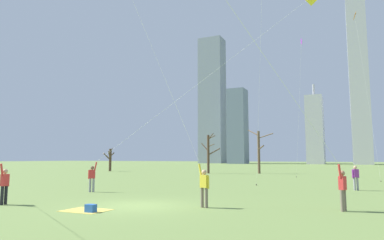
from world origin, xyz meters
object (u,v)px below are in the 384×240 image
kite_flyer_midfield_left_red (169,97)px  picnic_spot (89,209)px  bystander_watching_nearby (356,177)px  bare_tree_rightmost (110,159)px  distant_kite_drifting_right_purple (301,63)px  bare_tree_far_right_edge (209,153)px  kite_flyer_foreground_right_yellow (142,136)px  bare_tree_left_of_center (259,150)px  distant_kite_low_near_trees_orange (357,28)px  kite_flyer_foreground_left_blue (301,124)px

kite_flyer_midfield_left_red → picnic_spot: bearing=-126.3°
bystander_watching_nearby → bare_tree_rightmost: bearing=150.5°
distant_kite_drifting_right_purple → bare_tree_far_right_edge: size_ratio=2.70×
picnic_spot → bare_tree_rightmost: 43.25m
distant_kite_drifting_right_purple → kite_flyer_foreground_right_yellow: bearing=-113.1°
picnic_spot → bare_tree_far_right_edge: bearing=103.8°
bare_tree_left_of_center → bare_tree_far_right_edge: 6.99m
kite_flyer_foreground_right_yellow → bare_tree_rightmost: size_ratio=3.76×
distant_kite_low_near_trees_orange → picnic_spot: 33.31m
distant_kite_drifting_right_purple → bystander_watching_nearby: bearing=-69.3°
bare_tree_left_of_center → kite_flyer_foreground_left_blue: bearing=-74.2°
kite_flyer_midfield_left_red → distant_kite_drifting_right_purple: (3.26, 23.56, 7.37)m
picnic_spot → bare_tree_far_right_edge: size_ratio=0.33×
distant_kite_drifting_right_purple → bare_tree_rightmost: bearing=165.4°
kite_flyer_foreground_right_yellow → kite_flyer_midfield_left_red: size_ratio=0.85×
picnic_spot → bare_tree_far_right_edge: bare_tree_far_right_edge is taller
distant_kite_low_near_trees_orange → picnic_spot: distant_kite_low_near_trees_orange is taller
kite_flyer_foreground_right_yellow → bare_tree_left_of_center: kite_flyer_foreground_right_yellow is taller
kite_flyer_midfield_left_red → picnic_spot: size_ratio=9.14×
kite_flyer_foreground_left_blue → kite_flyer_midfield_left_red: (-5.92, 0.94, 1.58)m
kite_flyer_foreground_left_blue → distant_kite_drifting_right_purple: (-2.66, 24.50, 8.95)m
kite_flyer_midfield_left_red → bare_tree_far_right_edge: kite_flyer_midfield_left_red is taller
bare_tree_rightmost → bare_tree_far_right_edge: (17.67, -0.73, 0.88)m
picnic_spot → bare_tree_rightmost: bearing=126.9°
kite_flyer_foreground_left_blue → kite_flyer_midfield_left_red: bearing=170.9°
kite_flyer_foreground_right_yellow → distant_kite_low_near_trees_orange: bearing=55.4°
bystander_watching_nearby → kite_flyer_foreground_right_yellow: bearing=-152.5°
distant_kite_drifting_right_purple → picnic_spot: size_ratio=8.16×
bare_tree_rightmost → bare_tree_far_right_edge: 17.70m
distant_kite_drifting_right_purple → bare_tree_far_right_edge: distant_kite_drifting_right_purple is taller
kite_flyer_foreground_left_blue → bare_tree_far_right_edge: 35.85m
picnic_spot → bare_tree_rightmost: bare_tree_rightmost is taller
kite_flyer_midfield_left_red → bare_tree_far_right_edge: (-10.37, 30.98, -2.02)m
bystander_watching_nearby → bare_tree_far_right_edge: size_ratio=0.29×
kite_flyer_foreground_left_blue → bare_tree_rightmost: size_ratio=3.20×
kite_flyer_foreground_left_blue → bystander_watching_nearby: kite_flyer_foreground_left_blue is taller
picnic_spot → bare_tree_left_of_center: 36.38m
kite_flyer_foreground_right_yellow → kite_flyer_midfield_left_red: bearing=-46.5°
kite_flyer_midfield_left_red → bare_tree_far_right_edge: 32.73m
kite_flyer_foreground_right_yellow → bystander_watching_nearby: bearing=27.5°
distant_kite_low_near_trees_orange → bare_tree_left_of_center: 19.78m
picnic_spot → bystander_watching_nearby: bearing=55.2°
kite_flyer_midfield_left_red → bare_tree_left_of_center: bearing=96.5°
bystander_watching_nearby → bare_tree_left_of_center: bare_tree_left_of_center is taller
kite_flyer_foreground_right_yellow → distant_kite_drifting_right_purple: distant_kite_drifting_right_purple is taller
distant_kite_low_near_trees_orange → distant_kite_drifting_right_purple: 6.59m
picnic_spot → bare_tree_left_of_center: (-1.72, 36.20, 3.14)m
kite_flyer_foreground_right_yellow → bare_tree_far_right_edge: bearing=102.3°
distant_kite_drifting_right_purple → picnic_spot: bearing=-101.5°
kite_flyer_midfield_left_red → bare_tree_rightmost: 42.43m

